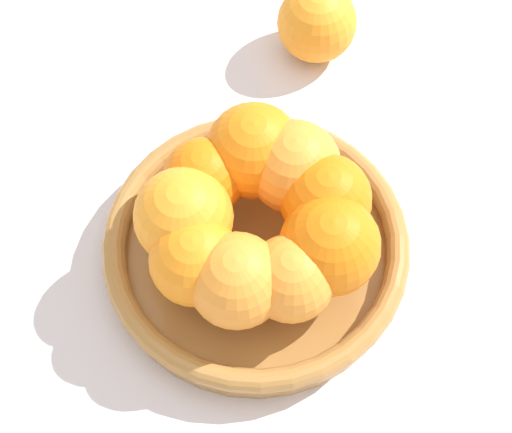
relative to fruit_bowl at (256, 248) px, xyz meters
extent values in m
plane|color=silver|center=(0.00, 0.00, -0.02)|extent=(4.00, 4.00, 0.00)
cylinder|color=#A57238|center=(0.00, 0.00, -0.01)|extent=(0.24, 0.24, 0.02)
torus|color=#A57238|center=(0.00, 0.00, 0.01)|extent=(0.25, 0.25, 0.02)
sphere|color=orange|center=(0.05, 0.01, 0.05)|extent=(0.07, 0.07, 0.07)
sphere|color=orange|center=(0.03, 0.04, 0.06)|extent=(0.07, 0.07, 0.07)
sphere|color=orange|center=(0.00, 0.06, 0.06)|extent=(0.08, 0.08, 0.08)
sphere|color=orange|center=(-0.04, 0.04, 0.05)|extent=(0.06, 0.06, 0.06)
sphere|color=orange|center=(-0.05, 0.00, 0.06)|extent=(0.08, 0.08, 0.08)
sphere|color=orange|center=(-0.05, -0.04, 0.05)|extent=(0.07, 0.07, 0.07)
sphere|color=orange|center=(-0.02, -0.05, 0.05)|extent=(0.07, 0.07, 0.07)
sphere|color=orange|center=(0.02, -0.05, 0.05)|extent=(0.07, 0.07, 0.07)
sphere|color=orange|center=(0.05, -0.03, 0.06)|extent=(0.08, 0.08, 0.08)
sphere|color=orange|center=(0.06, 0.22, 0.02)|extent=(0.07, 0.07, 0.07)
camera|label=1|loc=(-0.01, -0.31, 0.63)|focal=60.00mm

